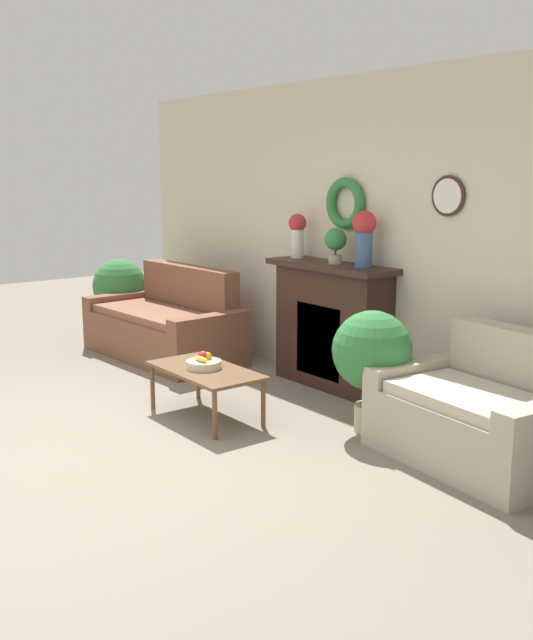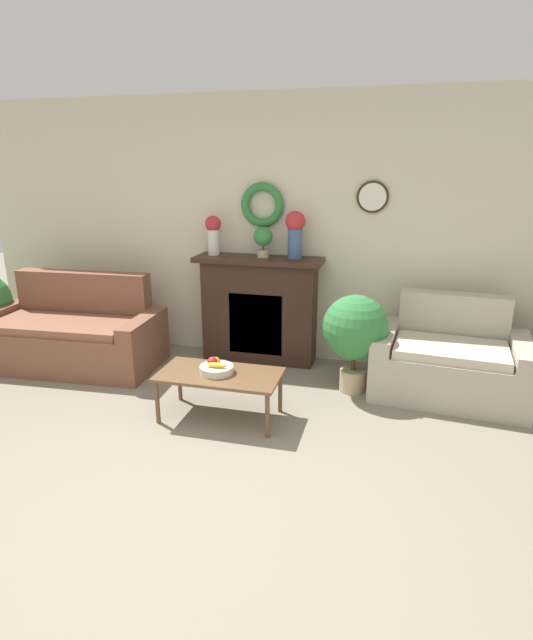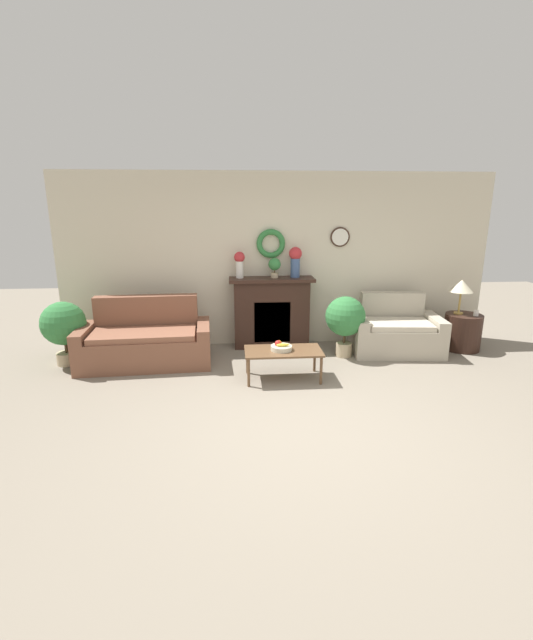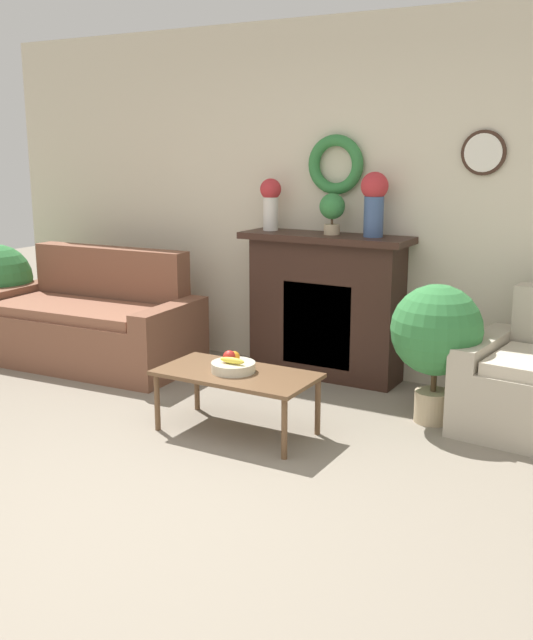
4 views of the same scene
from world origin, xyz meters
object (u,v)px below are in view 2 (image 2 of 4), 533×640
Objects in this scene: coffee_table at (220,378)px; potted_plant_on_mantel at (263,239)px; vase_on_mantel_left at (213,232)px; fireplace at (259,309)px; loveseat_right at (449,362)px; couch_left at (73,335)px; vase_on_mantel_right at (295,231)px; fruit_bowl at (216,368)px; potted_plant_floor_by_loveseat at (355,330)px.

potted_plant_on_mantel is (0.01, 1.34, 0.95)m from coffee_table.
vase_on_mantel_left is at bearing 177.87° from potted_plant_on_mantel.
fireplace is 0.93m from vase_on_mantel_left.
loveseat_right is at bearing -11.61° from potted_plant_on_mantel.
vase_on_mantel_left is at bearing 21.22° from couch_left.
loveseat_right is at bearing -14.69° from vase_on_mantel_right.
coffee_table is 3.25× the size of potted_plant_on_mantel.
vase_on_mantel_right is at bearing 74.88° from fruit_bowl.
coffee_table is 3.59× the size of fruit_bowl.
coffee_table is at bearing -12.03° from fruit_bowl.
coffee_table is at bearing -68.89° from vase_on_mantel_left.
vase_on_mantel_right is at bearing 3.55° from potted_plant_on_mantel.
couch_left reaches higher than loveseat_right.
coffee_table is at bearing -88.62° from fireplace.
coffee_table is 1.74m from vase_on_mantel_right.
vase_on_mantel_right reaches higher than vase_on_mantel_left.
couch_left is 2.00m from fruit_bowl.
potted_plant_floor_by_loveseat is at bearing -20.10° from vase_on_mantel_left.
fireplace reaches higher than loveseat_right.
coffee_table is 0.08m from fruit_bowl.
coffee_table is (-1.85, -0.96, 0.05)m from loveseat_right.
fireplace is at bearing 15.10° from couch_left.
fruit_bowl is 1.69m from vase_on_mantel_right.
loveseat_right is 3.47× the size of vase_on_mantel_left.
fruit_bowl is (-1.88, -0.95, 0.13)m from loveseat_right.
coffee_table is 1.31m from potted_plant_floor_by_loveseat.
potted_plant_on_mantel is (0.04, 1.33, 0.87)m from fruit_bowl.
potted_plant_on_mantel is at bearing -2.13° from vase_on_mantel_left.
couch_left is at bearing 158.65° from coffee_table.
potted_plant_floor_by_loveseat is (2.90, 0.06, 0.27)m from couch_left.
potted_plant_floor_by_loveseat is at bearing 38.19° from coffee_table.
vase_on_mantel_right reaches higher than coffee_table.
vase_on_mantel_right reaches higher than potted_plant_on_mantel.
couch_left is 2.02m from coffee_table.
vase_on_mantel_right reaches higher than loveseat_right.
couch_left is 2.91m from potted_plant_floor_by_loveseat.
potted_plant_on_mantel is 0.34× the size of potted_plant_floor_by_loveseat.
vase_on_mantel_left reaches higher than coffee_table.
fruit_bowl is at bearing -89.87° from fireplace.
fireplace is at bearing -0.64° from vase_on_mantel_left.
vase_on_mantel_left is (-2.38, 0.40, 1.04)m from loveseat_right.
potted_plant_on_mantel is at bearing -17.68° from fireplace.
fireplace is at bearing 162.32° from potted_plant_on_mantel.
potted_plant_on_mantel is at bearing 174.00° from loveseat_right.
fruit_bowl is at bearing -142.83° from potted_plant_floor_by_loveseat.
vase_on_mantel_left is (-0.49, 1.35, 0.91)m from fruit_bowl.
potted_plant_on_mantel is at bearing 89.44° from coffee_table.
fireplace reaches higher than coffee_table.
couch_left is at bearing -161.67° from fireplace.
vase_on_mantel_left is (1.36, 0.62, 1.03)m from couch_left.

